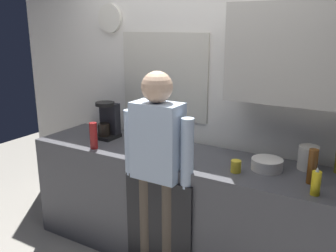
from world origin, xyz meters
The scene contains 12 objects.
kitchen_counter centered at (0.00, 0.30, 0.46)m, with size 2.58×0.64×0.91m, color #4C4C51.
dishwasher_panel centered at (0.02, -0.03, 0.41)m, with size 0.56×0.02×0.82m, color black.
back_wall_assembly centered at (0.10, 0.70, 1.36)m, with size 4.18×0.42×2.60m.
coffee_maker centered at (-0.77, 0.37, 1.06)m, with size 0.20×0.20×0.33m.
bottle_amber_beer centered at (1.01, 0.25, 1.03)m, with size 0.06×0.06×0.23m, color brown.
bottle_green_wine centered at (-0.34, 0.47, 1.06)m, with size 0.07×0.07×0.30m, color #195923.
bottle_red_vinegar centered at (-0.66, 0.06, 1.02)m, with size 0.06×0.06×0.22m, color maroon.
cup_yellow_cup centered at (0.53, 0.18, 0.95)m, with size 0.07×0.07×0.09m, color yellow.
mixing_bowl centered at (0.70, 0.33, 0.95)m, with size 0.22×0.22×0.08m, color white.
dish_soap centered at (1.06, 0.09, 0.99)m, with size 0.06×0.06×0.18m.
storage_canister centered at (0.95, 0.49, 1.00)m, with size 0.14×0.14×0.17m, color silver.
person_at_sink centered at (0.00, 0.00, 0.95)m, with size 0.57×0.22×1.60m.
Camera 1 is at (1.32, -2.09, 1.90)m, focal length 38.86 mm.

